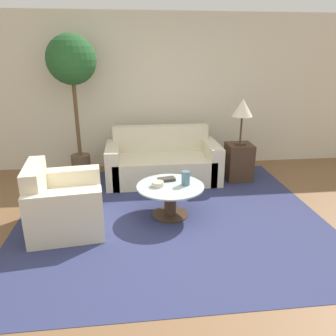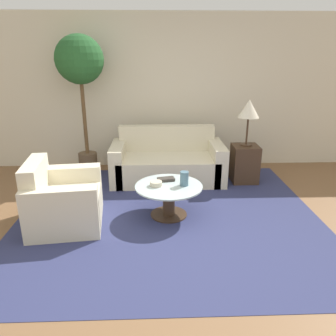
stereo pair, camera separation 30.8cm
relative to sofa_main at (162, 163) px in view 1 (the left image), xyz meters
name	(u,v)px [view 1 (the left image)]	position (x,y,z in m)	size (l,w,h in m)	color
ground_plane	(179,245)	(-0.02, -1.99, -0.27)	(14.00, 14.00, 0.00)	brown
wall_back	(156,93)	(-0.02, 0.75, 1.03)	(10.00, 0.06, 2.60)	beige
rug	(170,215)	(-0.03, -1.30, -0.27)	(3.76, 3.44, 0.01)	navy
sofa_main	(162,163)	(0.00, 0.00, 0.00)	(1.77, 0.88, 0.83)	beige
armchair	(62,206)	(-1.32, -1.46, 0.00)	(0.91, 1.01, 0.79)	beige
coffee_table	(170,196)	(-0.03, -1.30, -0.01)	(0.84, 0.84, 0.41)	#422D1E
side_table	(239,162)	(1.22, -0.17, 0.02)	(0.40, 0.40, 0.59)	#422D1E
table_lamp	(243,109)	(1.22, -0.17, 0.87)	(0.32, 0.32, 0.71)	#422D1E
potted_plant	(72,69)	(-1.34, 0.27, 1.45)	(0.75, 0.75, 2.24)	brown
vase	(186,178)	(0.16, -1.30, 0.22)	(0.10, 0.10, 0.18)	slate
bowl	(158,184)	(-0.19, -1.30, 0.16)	(0.15, 0.15, 0.06)	beige
book_stack	(166,179)	(-0.06, -1.13, 0.15)	(0.23, 0.16, 0.04)	#38332D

